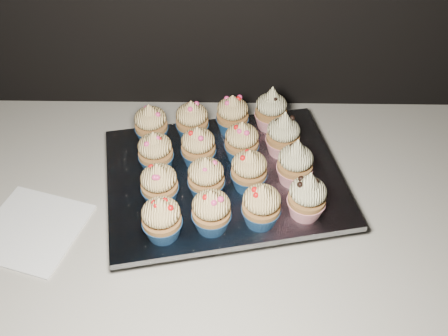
% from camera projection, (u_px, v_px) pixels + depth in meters
% --- Properties ---
extents(cabinet, '(2.40, 0.60, 0.86)m').
position_uv_depth(cabinet, '(177.00, 332.00, 1.22)').
color(cabinet, black).
rests_on(cabinet, ground).
extents(worktop, '(2.44, 0.64, 0.04)m').
position_uv_depth(worktop, '(161.00, 210.00, 0.91)').
color(worktop, beige).
rests_on(worktop, cabinet).
extents(napkin, '(0.20, 0.20, 0.00)m').
position_uv_depth(napkin, '(32.00, 229.00, 0.84)').
color(napkin, white).
rests_on(napkin, worktop).
extents(baking_tray, '(0.43, 0.36, 0.02)m').
position_uv_depth(baking_tray, '(224.00, 183.00, 0.91)').
color(baking_tray, black).
rests_on(baking_tray, worktop).
extents(foil_lining, '(0.47, 0.40, 0.01)m').
position_uv_depth(foil_lining, '(224.00, 177.00, 0.90)').
color(foil_lining, silver).
rests_on(foil_lining, baking_tray).
extents(cupcake_0, '(0.06, 0.06, 0.08)m').
position_uv_depth(cupcake_0, '(162.00, 219.00, 0.77)').
color(cupcake_0, navy).
rests_on(cupcake_0, foil_lining).
extents(cupcake_1, '(0.06, 0.06, 0.08)m').
position_uv_depth(cupcake_1, '(211.00, 211.00, 0.78)').
color(cupcake_1, navy).
rests_on(cupcake_1, foil_lining).
extents(cupcake_2, '(0.06, 0.06, 0.08)m').
position_uv_depth(cupcake_2, '(261.00, 206.00, 0.79)').
color(cupcake_2, navy).
rests_on(cupcake_2, foil_lining).
extents(cupcake_3, '(0.06, 0.06, 0.10)m').
position_uv_depth(cupcake_3, '(307.00, 197.00, 0.80)').
color(cupcake_3, red).
rests_on(cupcake_3, foil_lining).
extents(cupcake_4, '(0.06, 0.06, 0.08)m').
position_uv_depth(cupcake_4, '(159.00, 184.00, 0.82)').
color(cupcake_4, navy).
rests_on(cupcake_4, foil_lining).
extents(cupcake_5, '(0.06, 0.06, 0.08)m').
position_uv_depth(cupcake_5, '(206.00, 178.00, 0.83)').
color(cupcake_5, navy).
rests_on(cupcake_5, foil_lining).
extents(cupcake_6, '(0.06, 0.06, 0.08)m').
position_uv_depth(cupcake_6, '(249.00, 170.00, 0.85)').
color(cupcake_6, navy).
rests_on(cupcake_6, foil_lining).
extents(cupcake_7, '(0.06, 0.06, 0.10)m').
position_uv_depth(cupcake_7, '(295.00, 164.00, 0.86)').
color(cupcake_7, red).
rests_on(cupcake_7, foil_lining).
extents(cupcake_8, '(0.06, 0.06, 0.08)m').
position_uv_depth(cupcake_8, '(156.00, 152.00, 0.88)').
color(cupcake_8, navy).
rests_on(cupcake_8, foil_lining).
extents(cupcake_9, '(0.06, 0.06, 0.08)m').
position_uv_depth(cupcake_9, '(198.00, 147.00, 0.89)').
color(cupcake_9, navy).
rests_on(cupcake_9, foil_lining).
extents(cupcake_10, '(0.06, 0.06, 0.08)m').
position_uv_depth(cupcake_10, '(242.00, 142.00, 0.90)').
color(cupcake_10, navy).
rests_on(cupcake_10, foil_lining).
extents(cupcake_11, '(0.06, 0.06, 0.10)m').
position_uv_depth(cupcake_11, '(283.00, 135.00, 0.91)').
color(cupcake_11, red).
rests_on(cupcake_11, foil_lining).
extents(cupcake_12, '(0.06, 0.06, 0.08)m').
position_uv_depth(cupcake_12, '(151.00, 125.00, 0.94)').
color(cupcake_12, navy).
rests_on(cupcake_12, foil_lining).
extents(cupcake_13, '(0.06, 0.06, 0.08)m').
position_uv_depth(cupcake_13, '(192.00, 121.00, 0.94)').
color(cupcake_13, navy).
rests_on(cupcake_13, foil_lining).
extents(cupcake_14, '(0.06, 0.06, 0.08)m').
position_uv_depth(cupcake_14, '(232.00, 115.00, 0.96)').
color(cupcake_14, navy).
rests_on(cupcake_14, foil_lining).
extents(cupcake_15, '(0.06, 0.06, 0.10)m').
position_uv_depth(cupcake_15, '(271.00, 110.00, 0.97)').
color(cupcake_15, red).
rests_on(cupcake_15, foil_lining).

